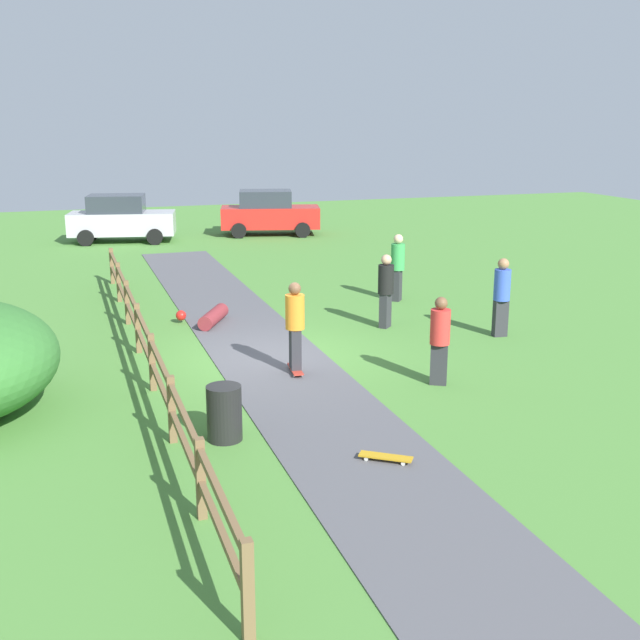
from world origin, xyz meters
TOP-DOWN VIEW (x-y plane):
  - ground_plane at (0.00, 0.00)m, footprint 60.00×60.00m
  - asphalt_path at (0.00, 0.00)m, footprint 2.40×28.00m
  - wooden_fence at (-2.60, 0.00)m, footprint 0.12×18.12m
  - trash_bin at (-1.80, -4.02)m, footprint 0.56×0.56m
  - skater_riding at (0.23, -1.18)m, footprint 0.42×0.82m
  - skater_fallen at (-0.66, 3.15)m, footprint 1.37×1.44m
  - skateboard_loose at (0.30, -5.63)m, footprint 0.77×0.63m
  - bystander_blue at (5.57, -0.04)m, footprint 0.42×0.42m
  - bystander_black at (3.33, 1.54)m, footprint 0.54×0.54m
  - bystander_green at (4.77, 4.10)m, footprint 0.54×0.54m
  - bystander_red at (2.65, -2.67)m, footprint 0.52×0.52m
  - parked_car_red at (4.62, 17.41)m, footprint 4.49×2.75m
  - parked_car_silver at (-1.62, 17.41)m, footprint 4.46×2.64m

SIDE VIEW (x-z plane):
  - ground_plane at x=0.00m, z-range 0.00..0.00m
  - asphalt_path at x=0.00m, z-range 0.00..0.02m
  - skateboard_loose at x=0.30m, z-range 0.05..0.13m
  - skater_fallen at x=-0.66m, z-range 0.02..0.38m
  - trash_bin at x=-1.80m, z-range 0.00..0.90m
  - wooden_fence at x=-2.60m, z-range 0.12..1.22m
  - bystander_red at x=2.65m, z-range 0.09..1.81m
  - parked_car_red at x=4.62m, z-range 0.00..1.92m
  - parked_car_silver at x=-1.62m, z-range 0.00..1.92m
  - bystander_black at x=3.33m, z-range 0.10..1.90m
  - bystander_blue at x=5.57m, z-range 0.10..1.96m
  - bystander_green at x=4.77m, z-range 0.11..1.97m
  - skater_riding at x=0.23m, z-range 0.13..1.98m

